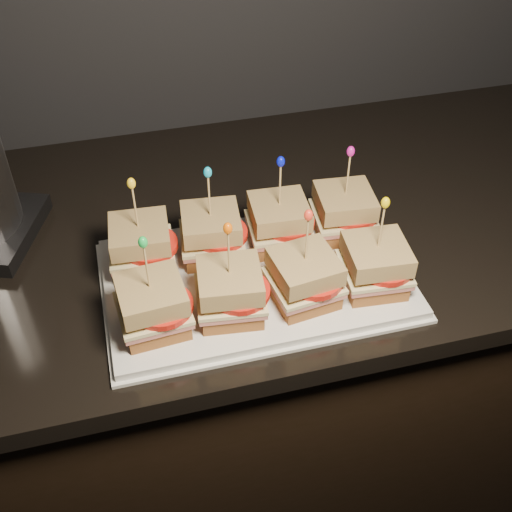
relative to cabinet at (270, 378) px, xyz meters
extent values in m
cube|color=black|center=(0.00, 0.00, 0.00)|extent=(2.17, 0.63, 0.83)
cube|color=black|center=(0.00, 0.00, 0.43)|extent=(2.21, 0.67, 0.03)
cube|color=white|center=(-0.07, -0.15, 0.46)|extent=(0.44, 0.27, 0.02)
cube|color=white|center=(-0.07, -0.15, 0.45)|extent=(0.45, 0.29, 0.01)
cube|color=brown|center=(-0.23, -0.09, 0.48)|extent=(0.09, 0.09, 0.02)
cube|color=#C26C5F|center=(-0.23, -0.09, 0.50)|extent=(0.10, 0.09, 0.01)
cube|color=beige|center=(-0.23, -0.09, 0.50)|extent=(0.10, 0.10, 0.01)
cylinder|color=red|center=(-0.22, -0.10, 0.51)|extent=(0.08, 0.08, 0.01)
cube|color=brown|center=(-0.23, -0.09, 0.53)|extent=(0.09, 0.09, 0.03)
cylinder|color=tan|center=(-0.23, -0.09, 0.57)|extent=(0.00, 0.00, 0.09)
ellipsoid|color=yellow|center=(-0.23, -0.09, 0.62)|extent=(0.01, 0.01, 0.02)
cube|color=brown|center=(-0.12, -0.09, 0.48)|extent=(0.09, 0.09, 0.02)
cube|color=#C26C5F|center=(-0.12, -0.09, 0.50)|extent=(0.10, 0.10, 0.01)
cube|color=beige|center=(-0.12, -0.09, 0.50)|extent=(0.10, 0.10, 0.01)
cylinder|color=red|center=(-0.11, -0.10, 0.51)|extent=(0.08, 0.08, 0.01)
cube|color=brown|center=(-0.12, -0.09, 0.53)|extent=(0.09, 0.09, 0.03)
cylinder|color=tan|center=(-0.12, -0.09, 0.57)|extent=(0.00, 0.00, 0.09)
ellipsoid|color=#129CC4|center=(-0.12, -0.09, 0.62)|extent=(0.01, 0.01, 0.02)
cube|color=brown|center=(-0.02, -0.09, 0.48)|extent=(0.09, 0.09, 0.02)
cube|color=#C26C5F|center=(-0.02, -0.09, 0.50)|extent=(0.10, 0.09, 0.01)
cube|color=beige|center=(-0.02, -0.09, 0.50)|extent=(0.10, 0.10, 0.01)
cylinder|color=red|center=(-0.01, -0.10, 0.51)|extent=(0.08, 0.08, 0.01)
cube|color=brown|center=(-0.02, -0.09, 0.53)|extent=(0.09, 0.09, 0.03)
cylinder|color=tan|center=(-0.02, -0.09, 0.57)|extent=(0.00, 0.00, 0.09)
ellipsoid|color=#0811CD|center=(-0.02, -0.09, 0.62)|extent=(0.01, 0.01, 0.02)
cube|color=brown|center=(0.09, -0.09, 0.48)|extent=(0.09, 0.09, 0.02)
cube|color=#C26C5F|center=(0.09, -0.09, 0.50)|extent=(0.10, 0.10, 0.01)
cube|color=beige|center=(0.09, -0.09, 0.50)|extent=(0.10, 0.10, 0.01)
cylinder|color=red|center=(0.10, -0.10, 0.51)|extent=(0.08, 0.08, 0.01)
cube|color=brown|center=(0.09, -0.09, 0.53)|extent=(0.09, 0.09, 0.03)
cylinder|color=tan|center=(0.09, -0.09, 0.57)|extent=(0.00, 0.00, 0.09)
ellipsoid|color=#C0148C|center=(0.09, -0.09, 0.62)|extent=(0.01, 0.01, 0.02)
cube|color=brown|center=(-0.23, -0.22, 0.48)|extent=(0.09, 0.09, 0.02)
cube|color=#C26C5F|center=(-0.23, -0.22, 0.50)|extent=(0.10, 0.10, 0.01)
cube|color=beige|center=(-0.23, -0.22, 0.50)|extent=(0.10, 0.10, 0.01)
cylinder|color=red|center=(-0.22, -0.22, 0.51)|extent=(0.08, 0.08, 0.01)
cube|color=brown|center=(-0.23, -0.22, 0.53)|extent=(0.09, 0.09, 0.03)
cylinder|color=tan|center=(-0.23, -0.22, 0.57)|extent=(0.00, 0.00, 0.09)
ellipsoid|color=green|center=(-0.23, -0.22, 0.62)|extent=(0.01, 0.01, 0.02)
cube|color=brown|center=(-0.12, -0.22, 0.48)|extent=(0.09, 0.09, 0.02)
cube|color=#C26C5F|center=(-0.12, -0.22, 0.50)|extent=(0.10, 0.10, 0.01)
cube|color=beige|center=(-0.12, -0.22, 0.50)|extent=(0.10, 0.10, 0.01)
cylinder|color=red|center=(-0.11, -0.22, 0.51)|extent=(0.08, 0.08, 0.01)
cube|color=brown|center=(-0.12, -0.22, 0.53)|extent=(0.09, 0.09, 0.03)
cylinder|color=tan|center=(-0.12, -0.22, 0.57)|extent=(0.00, 0.00, 0.09)
ellipsoid|color=#E55B06|center=(-0.12, -0.22, 0.62)|extent=(0.01, 0.01, 0.02)
cube|color=brown|center=(-0.02, -0.22, 0.48)|extent=(0.09, 0.09, 0.02)
cube|color=#C26C5F|center=(-0.02, -0.22, 0.50)|extent=(0.10, 0.10, 0.01)
cube|color=beige|center=(-0.02, -0.22, 0.50)|extent=(0.10, 0.10, 0.01)
cylinder|color=red|center=(-0.01, -0.22, 0.51)|extent=(0.08, 0.08, 0.01)
cube|color=brown|center=(-0.02, -0.22, 0.53)|extent=(0.10, 0.10, 0.03)
cylinder|color=tan|center=(-0.02, -0.22, 0.57)|extent=(0.00, 0.00, 0.09)
ellipsoid|color=red|center=(-0.02, -0.22, 0.62)|extent=(0.01, 0.01, 0.02)
cube|color=brown|center=(0.09, -0.22, 0.48)|extent=(0.09, 0.09, 0.02)
cube|color=#C26C5F|center=(0.09, -0.22, 0.50)|extent=(0.10, 0.10, 0.01)
cube|color=beige|center=(0.09, -0.22, 0.50)|extent=(0.10, 0.10, 0.01)
cylinder|color=red|center=(0.10, -0.22, 0.51)|extent=(0.08, 0.08, 0.01)
cube|color=brown|center=(0.09, -0.22, 0.53)|extent=(0.09, 0.09, 0.03)
cylinder|color=tan|center=(0.09, -0.22, 0.57)|extent=(0.00, 0.00, 0.09)
ellipsoid|color=yellow|center=(0.09, -0.22, 0.62)|extent=(0.01, 0.01, 0.02)
camera|label=1|loc=(-0.24, -0.82, 1.12)|focal=45.00mm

